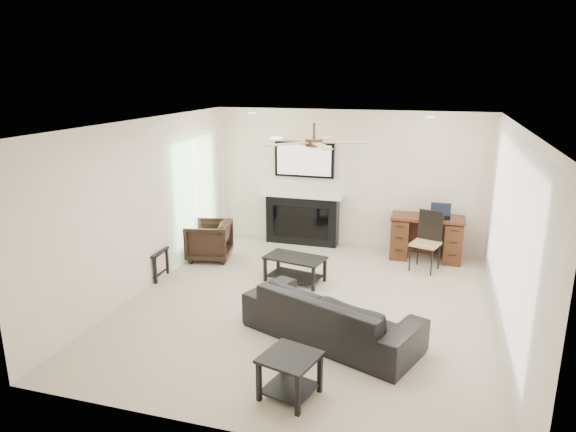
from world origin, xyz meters
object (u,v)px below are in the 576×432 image
(fireplace_unit, at_px, (302,194))
(desk, at_px, (426,238))
(coffee_table, at_px, (295,269))
(sofa, at_px, (331,315))
(armchair, at_px, (209,240))

(fireplace_unit, xyz_separation_m, desk, (2.27, -0.22, -0.57))
(coffee_table, distance_m, desk, 2.49)
(coffee_table, height_order, fireplace_unit, fireplace_unit)
(sofa, distance_m, desk, 3.36)
(armchair, xyz_separation_m, fireplace_unit, (1.33, 1.27, 0.62))
(sofa, bearing_deg, armchair, -17.87)
(sofa, height_order, fireplace_unit, fireplace_unit)
(desk, bearing_deg, sofa, -107.32)
(sofa, distance_m, fireplace_unit, 3.71)
(coffee_table, bearing_deg, desk, 51.38)
(desk, bearing_deg, armchair, -163.67)
(fireplace_unit, bearing_deg, coffee_table, -78.42)
(desk, bearing_deg, coffee_table, -139.81)
(fireplace_unit, relative_size, desk, 1.57)
(armchair, distance_m, fireplace_unit, 1.94)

